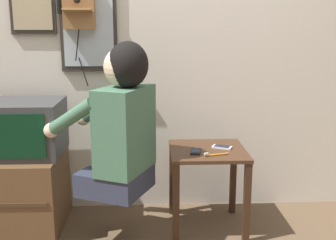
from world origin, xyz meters
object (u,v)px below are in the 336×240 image
object	(u,v)px
cell_phone_held	(196,151)
television	(15,128)
cell_phone_spare	(222,147)
wall_phone_antique	(79,3)
wall_mirror	(88,18)
framed_picture	(32,1)
person	(121,122)
toothbrush	(215,154)

from	to	relation	value
cell_phone_held	television	bearing A→B (deg)	-176.96
cell_phone_spare	wall_phone_antique	bearing A→B (deg)	98.93
wall_mirror	framed_picture	bearing A→B (deg)	179.50
framed_picture	wall_mirror	bearing A→B (deg)	-0.50
wall_mirror	cell_phone_spare	distance (m)	1.23
person	wall_phone_antique	xyz separation A→B (m)	(-0.29, 0.48, 0.69)
wall_phone_antique	cell_phone_spare	distance (m)	1.32
toothbrush	person	bearing A→B (deg)	76.98
television	wall_phone_antique	world-z (taller)	wall_phone_antique
wall_mirror	cell_phone_held	distance (m)	1.14
wall_phone_antique	cell_phone_held	world-z (taller)	wall_phone_antique
person	cell_phone_held	world-z (taller)	person
wall_phone_antique	cell_phone_held	distance (m)	1.22
television	wall_phone_antique	bearing A→B (deg)	31.44
wall_phone_antique	toothbrush	xyz separation A→B (m)	(0.85, -0.44, -0.90)
toothbrush	cell_phone_spare	bearing A→B (deg)	-40.91
television	cell_phone_held	size ratio (longest dim) A/B	4.43
wall_phone_antique	cell_phone_held	xyz separation A→B (m)	(0.74, -0.36, -0.91)
television	toothbrush	world-z (taller)	television
wall_mirror	cell_phone_spare	bearing A→B (deg)	-20.36
wall_mirror	toothbrush	bearing A→B (deg)	-31.20
person	cell_phone_held	distance (m)	0.51
person	framed_picture	xyz separation A→B (m)	(-0.60, 0.52, 0.70)
framed_picture	wall_mirror	distance (m)	0.38
wall_mirror	toothbrush	xyz separation A→B (m)	(0.80, -0.48, -0.81)
cell_phone_held	toothbrush	distance (m)	0.13
cell_phone_held	toothbrush	bearing A→B (deg)	-26.01
person	wall_phone_antique	size ratio (longest dim) A/B	1.20
framed_picture	cell_phone_held	bearing A→B (deg)	-21.28
cell_phone_held	toothbrush	xyz separation A→B (m)	(0.11, -0.08, 0.00)
wall_mirror	toothbrush	world-z (taller)	wall_mirror
cell_phone_held	cell_phone_spare	xyz separation A→B (m)	(0.18, 0.08, 0.00)
person	television	world-z (taller)	person
framed_picture	person	bearing A→B (deg)	-40.91
wall_mirror	television	bearing A→B (deg)	-147.63
framed_picture	cell_phone_spare	distance (m)	1.57
framed_picture	toothbrush	world-z (taller)	framed_picture
wall_mirror	cell_phone_held	bearing A→B (deg)	-30.54
television	framed_picture	size ratio (longest dim) A/B	1.37
framed_picture	television	bearing A→B (deg)	-106.50
person	cell_phone_spare	distance (m)	0.69
wall_mirror	cell_phone_spare	size ratio (longest dim) A/B	5.10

